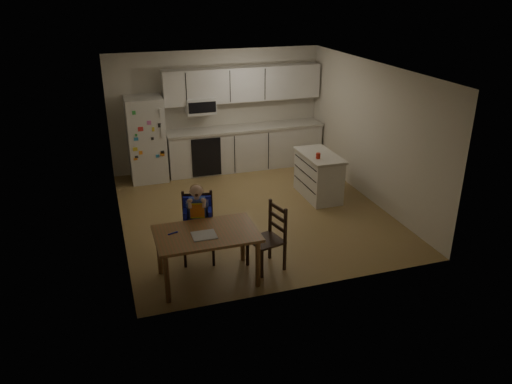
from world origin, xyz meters
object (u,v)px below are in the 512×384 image
Objects in this scene: dining_table at (207,239)px; chair_side at (272,232)px; kitchen_island at (318,175)px; refrigerator at (146,139)px; red_cup at (318,156)px; chair_booster at (198,214)px.

chair_side reaches higher than dining_table.
refrigerator is at bearing 147.16° from kitchen_island.
kitchen_island is at bearing 58.98° from red_cup.
refrigerator is 4.08m from dining_table.
chair_booster reaches higher than red_cup.
chair_side is at bearing -18.68° from chair_booster.
chair_side reaches higher than red_cup.
kitchen_island is at bearing 42.52° from chair_booster.
dining_table is 1.42× the size of chair_side.
chair_booster is at bearing 89.07° from dining_table.
chair_side is (-1.67, -2.10, 0.11)m from kitchen_island.
refrigerator is at bearing 94.46° from dining_table.
dining_table is 0.62m from chair_booster.
kitchen_island is at bearing 127.58° from chair_side.
refrigerator is 3.51m from red_cup.
red_cup is at bearing 40.18° from chair_booster.
red_cup is 0.10× the size of chair_side.
chair_side is at bearing -72.49° from refrigerator.
refrigerator is 1.79× the size of chair_side.
chair_booster is at bearing -84.58° from refrigerator.
kitchen_island is at bearing -32.84° from refrigerator.
dining_table is (-2.61, -2.17, 0.20)m from kitchen_island.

